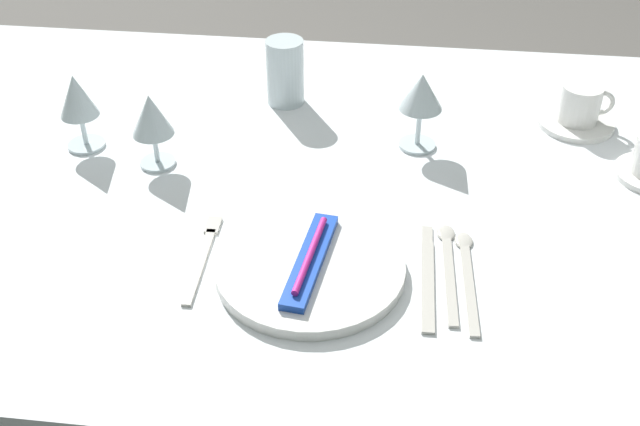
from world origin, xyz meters
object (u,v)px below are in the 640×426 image
drink_tumbler (285,76)px  spoon_dessert (467,269)px  spoon_soup (448,260)px  fork_outer (203,254)px  dinner_knife (428,278)px  dinner_plate (310,268)px  wine_glass_centre (151,118)px  toothbrush_package (310,259)px  wine_glass_right (421,95)px  wine_glass_left (77,99)px  coffee_cup_right (581,103)px

drink_tumbler → spoon_dessert: bearing=-54.1°
spoon_soup → fork_outer: bearing=-175.3°
dinner_knife → spoon_soup: size_ratio=1.03×
dinner_plate → wine_glass_centre: size_ratio=2.04×
dinner_knife → spoon_dessert: bearing=26.8°
dinner_plate → drink_tumbler: size_ratio=2.13×
toothbrush_package → dinner_knife: 0.17m
dinner_knife → wine_glass_right: (-0.02, 0.36, 0.10)m
spoon_dessert → drink_tumbler: drink_tumbler is taller
dinner_plate → spoon_soup: dinner_plate is taller
dinner_plate → fork_outer: (-0.16, 0.02, -0.01)m
fork_outer → wine_glass_left: wine_glass_left is taller
wine_glass_right → wine_glass_centre: bearing=-165.9°
coffee_cup_right → wine_glass_centre: size_ratio=0.74×
spoon_dessert → wine_glass_right: 0.36m
dinner_plate → wine_glass_left: 0.55m
toothbrush_package → wine_glass_centre: (-0.30, 0.26, 0.07)m
spoon_soup → coffee_cup_right: 0.50m
spoon_dessert → wine_glass_centre: wine_glass_centre is taller
dinner_knife → spoon_dessert: spoon_dessert is taller
dinner_plate → wine_glass_left: bearing=146.4°
toothbrush_package → wine_glass_centre: 0.40m
dinner_plate → fork_outer: dinner_plate is taller
dinner_plate → coffee_cup_right: (0.45, 0.48, 0.04)m
spoon_dessert → wine_glass_right: bearing=103.3°
dinner_plate → toothbrush_package: (0.00, 0.00, 0.02)m
wine_glass_right → drink_tumbler: size_ratio=1.10×
wine_glass_right → fork_outer: bearing=-131.8°
dinner_plate → dinner_knife: dinner_plate is taller
fork_outer → spoon_soup: 0.37m
dinner_knife → wine_glass_centre: 0.54m
spoon_soup → wine_glass_centre: size_ratio=1.66×
toothbrush_package → drink_tumbler: size_ratio=1.63×
dinner_plate → spoon_dessert: 0.23m
dinner_plate → dinner_knife: 0.17m
toothbrush_package → drink_tumbler: 0.52m
toothbrush_package → fork_outer: bearing=173.3°
fork_outer → wine_glass_left: (-0.28, 0.28, 0.09)m
coffee_cup_right → wine_glass_centre: bearing=-163.2°
spoon_dessert → coffee_cup_right: 0.50m
toothbrush_package → spoon_soup: (0.20, 0.05, -0.02)m
spoon_dessert → drink_tumbler: (-0.34, 0.47, 0.05)m
coffee_cup_right → wine_glass_right: (-0.30, -0.11, 0.06)m
coffee_cup_right → fork_outer: bearing=-142.9°
fork_outer → drink_tumbler: size_ratio=1.56×
coffee_cup_right → wine_glass_left: bearing=-168.4°
coffee_cup_right → dinner_plate: bearing=-132.8°
dinner_plate → spoon_soup: 0.21m
wine_glass_centre → spoon_dessert: bearing=-22.7°
spoon_dessert → coffee_cup_right: (0.22, 0.45, 0.04)m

